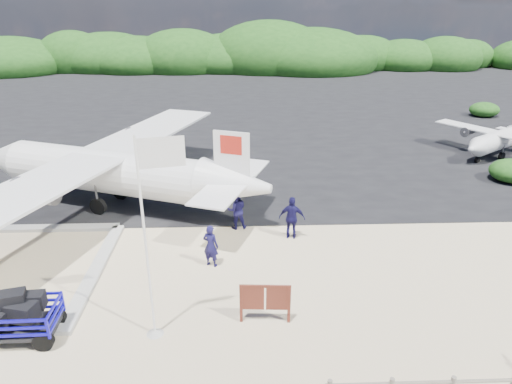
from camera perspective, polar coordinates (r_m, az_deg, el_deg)
ground at (r=16.17m, az=-5.14°, el=-12.50°), size 160.00×160.00×0.00m
asphalt_apron at (r=44.17m, az=-3.28°, el=10.68°), size 90.00×50.00×0.04m
vegetation_band at (r=68.80m, az=-2.92°, el=15.10°), size 124.00×8.00×4.40m
baggage_cart at (r=16.01m, az=-27.58°, el=-15.87°), size 2.80×1.65×1.38m
flagpole at (r=14.80m, az=-12.47°, el=-16.91°), size 1.33×0.78×6.24m
signboard at (r=14.92m, az=1.12°, el=-15.87°), size 1.69×0.26×1.39m
crew_a at (r=17.27m, az=-5.68°, el=-6.70°), size 0.73×0.62×1.69m
crew_b at (r=19.93m, az=-2.44°, el=-2.23°), size 0.93×0.77×1.77m
crew_c at (r=19.14m, az=4.53°, el=-3.24°), size 1.16×0.66×1.87m
aircraft_large at (r=37.47m, az=25.11°, el=6.31°), size 23.53×23.53×5.50m
aircraft_small at (r=51.08m, az=-19.64°, el=11.09°), size 9.37×9.37×2.43m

